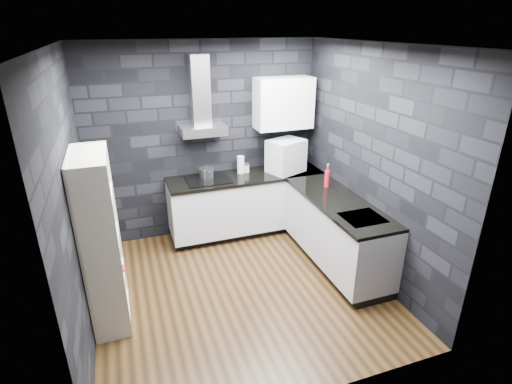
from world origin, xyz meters
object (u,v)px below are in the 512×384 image
utensil_crock (270,166)px  appliance_garage (286,157)px  storage_jar (246,168)px  fruit_bowl (101,244)px  glass_vase (241,165)px  pot (207,173)px  red_bottle (327,179)px  bookshelf (101,241)px

utensil_crock → appliance_garage: 0.29m
storage_jar → fruit_bowl: 2.49m
glass_vase → pot: bearing=-176.9°
utensil_crock → fruit_bowl: (-2.31, -1.50, -0.02)m
glass_vase → appliance_garage: (0.63, -0.15, 0.10)m
glass_vase → utensil_crock: (0.44, -0.01, -0.07)m
red_bottle → bookshelf: bearing=-169.2°
glass_vase → appliance_garage: bearing=-13.4°
red_bottle → fruit_bowl: size_ratio=1.12×
storage_jar → bookshelf: bearing=-144.2°
glass_vase → fruit_bowl: glass_vase is taller
utensil_crock → pot: bearing=-179.0°
storage_jar → fruit_bowl: size_ratio=0.57×
utensil_crock → bookshelf: (-2.31, -1.39, -0.06)m
pot → fruit_bowl: 2.03m
storage_jar → appliance_garage: (0.54, -0.17, 0.17)m
pot → glass_vase: size_ratio=0.80×
glass_vase → utensil_crock: size_ratio=2.13×
fruit_bowl → storage_jar: bearing=38.0°
fruit_bowl → appliance_garage: bearing=28.6°
storage_jar → appliance_garage: 0.59m
appliance_garage → pot: bearing=152.4°
red_bottle → bookshelf: size_ratio=0.12×
pot → appliance_garage: bearing=-6.2°
fruit_bowl → red_bottle: bearing=13.1°
bookshelf → fruit_bowl: bearing=-92.9°
glass_vase → red_bottle: (0.90, -0.87, -0.01)m
appliance_garage → storage_jar: bearing=141.7°
storage_jar → bookshelf: size_ratio=0.06×
storage_jar → appliance_garage: size_ratio=0.23×
storage_jar → bookshelf: bookshelf is taller
red_bottle → utensil_crock: bearing=118.7°
red_bottle → fruit_bowl: red_bottle is taller
pot → fruit_bowl: pot is taller
appliance_garage → red_bottle: bearing=-90.6°
pot → utensil_crock: (0.94, 0.02, -0.01)m
utensil_crock → appliance_garage: (0.19, -0.14, 0.17)m
appliance_garage → red_bottle: 0.78m
glass_vase → appliance_garage: size_ratio=0.52×
glass_vase → storage_jar: glass_vase is taller
bookshelf → utensil_crock: bearing=28.1°
storage_jar → red_bottle: bearing=-47.1°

